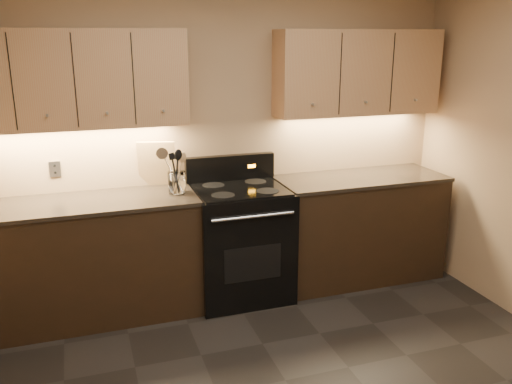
% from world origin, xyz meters
% --- Properties ---
extents(wall_back, '(4.00, 0.04, 2.60)m').
position_xyz_m(wall_back, '(0.00, 2.00, 1.30)').
color(wall_back, tan).
rests_on(wall_back, ground).
extents(counter_left, '(1.62, 0.62, 0.93)m').
position_xyz_m(counter_left, '(-1.10, 1.70, 0.47)').
color(counter_left, black).
rests_on(counter_left, ground).
extents(counter_right, '(1.46, 0.62, 0.93)m').
position_xyz_m(counter_right, '(1.18, 1.70, 0.47)').
color(counter_right, black).
rests_on(counter_right, ground).
extents(stove, '(0.76, 0.68, 1.14)m').
position_xyz_m(stove, '(0.08, 1.68, 0.48)').
color(stove, black).
rests_on(stove, ground).
extents(upper_cab_left, '(1.60, 0.30, 0.70)m').
position_xyz_m(upper_cab_left, '(-1.10, 1.85, 1.80)').
color(upper_cab_left, tan).
rests_on(upper_cab_left, wall_back).
extents(upper_cab_right, '(1.44, 0.30, 0.70)m').
position_xyz_m(upper_cab_right, '(1.18, 1.85, 1.80)').
color(upper_cab_right, tan).
rests_on(upper_cab_right, wall_back).
extents(outlet_plate, '(0.08, 0.01, 0.12)m').
position_xyz_m(outlet_plate, '(-1.30, 1.99, 1.12)').
color(outlet_plate, '#B2B5BA').
rests_on(outlet_plate, wall_back).
extents(utensil_crock, '(0.14, 0.14, 0.17)m').
position_xyz_m(utensil_crock, '(-0.42, 1.70, 1.01)').
color(utensil_crock, white).
rests_on(utensil_crock, counter_left).
extents(cutting_board, '(0.31, 0.17, 0.37)m').
position_xyz_m(cutting_board, '(-0.53, 1.95, 1.11)').
color(cutting_board, tan).
rests_on(cutting_board, counter_left).
extents(wooden_spoon, '(0.15, 0.08, 0.31)m').
position_xyz_m(wooden_spoon, '(-0.44, 1.69, 1.10)').
color(wooden_spoon, tan).
rests_on(wooden_spoon, utensil_crock).
extents(black_spoon, '(0.10, 0.10, 0.33)m').
position_xyz_m(black_spoon, '(-0.43, 1.72, 1.11)').
color(black_spoon, black).
rests_on(black_spoon, utensil_crock).
extents(black_turner, '(0.14, 0.11, 0.33)m').
position_xyz_m(black_turner, '(-0.41, 1.67, 1.11)').
color(black_turner, black).
rests_on(black_turner, utensil_crock).
extents(steel_skimmer, '(0.23, 0.15, 0.36)m').
position_xyz_m(steel_skimmer, '(-0.39, 1.70, 1.12)').
color(steel_skimmer, silver).
rests_on(steel_skimmer, utensil_crock).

